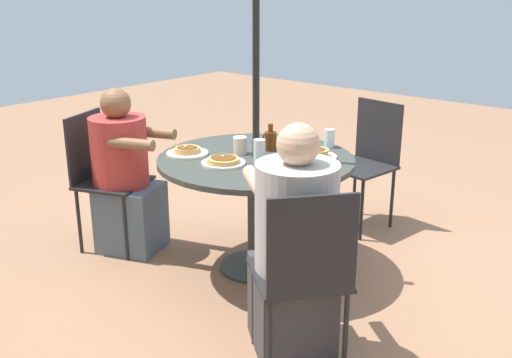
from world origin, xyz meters
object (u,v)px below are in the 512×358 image
Objects in this scene: pancake_plate_b at (271,176)px; pancake_plate_c at (315,154)px; diner_east at (294,254)px; patio_chair_north at (102,172)px; patio_chair_south at (368,156)px; pancake_plate_d at (187,152)px; pancake_plate_a at (223,161)px; coffee_cup at (240,145)px; patio_chair_east at (304,270)px; drinking_glass_b at (259,151)px; drinking_glass_a at (329,138)px; syrup_bottle at (270,140)px; diner_north at (125,179)px; patio_table at (256,174)px.

pancake_plate_b is 0.51m from pancake_plate_c.
patio_chair_north is at bearing 122.84° from diner_east.
patio_chair_south reaches higher than pancake_plate_d.
pancake_plate_a is 2.44× the size of coffee_cup.
coffee_cup is (-0.88, -0.39, 0.25)m from patio_chair_north.
drinking_glass_b is (0.77, -0.61, 0.27)m from patio_chair_east.
drinking_glass_a is at bearing -103.44° from drinking_glass_b.
patio_chair_south is at bearing -101.90° from syrup_bottle.
pancake_plate_b is at bearing 90.48° from patio_chair_east.
pancake_plate_a is (-0.79, -0.11, 0.25)m from diner_north.
patio_chair_east is 3.57× the size of pancake_plate_d.
coffee_cup is at bearing 83.48° from patio_chair_south.
drinking_glass_b is (0.63, -0.51, 0.27)m from diner_east.
drinking_glass_b is (-0.44, -0.16, 0.05)m from pancake_plate_d.
patio_chair_north is 1.87m from patio_chair_south.
pancake_plate_a is at bearing 76.24° from diner_north.
diner_east is at bearing 118.90° from pancake_plate_c.
patio_chair_east is at bearing 141.43° from patio_table.
patio_chair_south is 3.57× the size of pancake_plate_a.
patio_chair_east is at bearing 141.38° from drinking_glass_b.
patio_chair_north is at bearing 35.69° from drinking_glass_a.
drinking_glass_b reaches higher than pancake_plate_b.
diner_east is 8.50× the size of drinking_glass_b.
pancake_plate_b is 1.00× the size of pancake_plate_c.
patio_chair_south reaches higher than patio_table.
syrup_bottle is (-0.81, -0.51, 0.30)m from diner_north.
pancake_plate_b is at bearing 97.52° from pancake_plate_c.
patio_table is 1.08× the size of diner_north.
patio_table is at bearing -179.26° from coffee_cup.
patio_chair_north is 0.84× the size of diner_north.
pancake_plate_a is 1.00× the size of pancake_plate_c.
pancake_plate_a is (0.90, -0.45, 0.22)m from patio_chair_east.
patio_table is 4.62× the size of pancake_plate_d.
pancake_plate_c is (-1.28, -0.62, 0.22)m from patio_chair_north.
patio_table is at bearing 66.82° from drinking_glass_a.
drinking_glass_b reaches higher than patio_table.
diner_east is 1.15m from pancake_plate_d.
diner_north is 6.50× the size of syrup_bottle.
pancake_plate_d is (-0.64, -0.18, 0.22)m from patio_chair_north.
pancake_plate_c is at bearing -82.48° from pancake_plate_b.
diner_north is 1.01m from drinking_glass_b.
diner_north is at bearing 62.67° from patio_chair_south.
drinking_glass_b is (-0.08, 0.06, 0.17)m from patio_table.
patio_table is 1.29× the size of patio_chair_north.
coffee_cup is at bearing 55.26° from drinking_glass_a.
diner_east reaches higher than syrup_bottle.
patio_chair_north reaches higher than pancake_plate_a.
patio_chair_north is 0.99m from pancake_plate_a.
drinking_glass_a is at bearing -74.46° from pancake_plate_c.
coffee_cup is (0.09, 0.18, -0.01)m from syrup_bottle.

